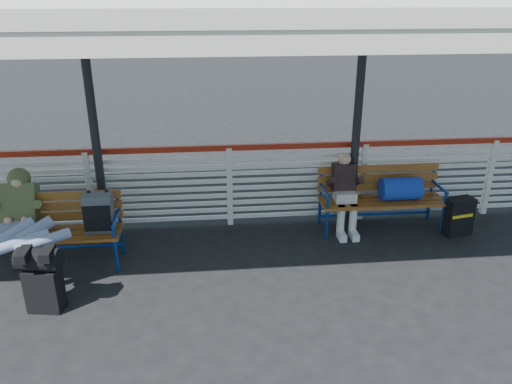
{
  "coord_description": "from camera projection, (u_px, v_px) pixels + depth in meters",
  "views": [
    {
      "loc": [
        -0.28,
        -4.91,
        3.29
      ],
      "look_at": [
        0.3,
        1.0,
        0.87
      ],
      "focal_mm": 35.0,
      "sensor_mm": 36.0,
      "label": 1
    }
  ],
  "objects": [
    {
      "name": "ground",
      "position": [
        239.0,
        295.0,
        5.8
      ],
      "size": [
        60.0,
        60.0,
        0.0
      ],
      "primitive_type": "plane",
      "color": "black",
      "rests_on": "ground"
    },
    {
      "name": "fence",
      "position": [
        230.0,
        183.0,
        7.3
      ],
      "size": [
        12.08,
        0.08,
        1.24
      ],
      "color": "silver",
      "rests_on": "ground"
    },
    {
      "name": "canopy",
      "position": [
        230.0,
        14.0,
        5.45
      ],
      "size": [
        12.6,
        3.6,
        3.16
      ],
      "color": "silver",
      "rests_on": "ground"
    },
    {
      "name": "luggage_stack",
      "position": [
        42.0,
        277.0,
        5.38
      ],
      "size": [
        0.49,
        0.32,
        0.76
      ],
      "rotation": [
        0.0,
        0.0,
        -0.16
      ],
      "color": "black",
      "rests_on": "ground"
    },
    {
      "name": "bench_left",
      "position": [
        67.0,
        220.0,
        6.26
      ],
      "size": [
        1.8,
        0.56,
        0.96
      ],
      "color": "brown",
      "rests_on": "ground"
    },
    {
      "name": "bench_right",
      "position": [
        390.0,
        190.0,
        7.22
      ],
      "size": [
        1.8,
        0.56,
        0.92
      ],
      "color": "brown",
      "rests_on": "ground"
    },
    {
      "name": "traveler_man",
      "position": [
        26.0,
        228.0,
        5.88
      ],
      "size": [
        0.94,
        1.64,
        0.77
      ],
      "color": "#7F8CAB",
      "rests_on": "ground"
    },
    {
      "name": "companion_person",
      "position": [
        345.0,
        192.0,
        7.14
      ],
      "size": [
        0.32,
        0.66,
        1.15
      ],
      "color": "beige",
      "rests_on": "ground"
    },
    {
      "name": "suitcase_side",
      "position": [
        458.0,
        216.0,
        7.14
      ],
      "size": [
        0.44,
        0.32,
        0.55
      ],
      "rotation": [
        0.0,
        0.0,
        0.21
      ],
      "color": "black",
      "rests_on": "ground"
    }
  ]
}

